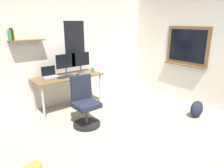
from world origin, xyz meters
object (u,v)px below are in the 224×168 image
object	(u,v)px
monitor_primary	(66,63)
backpack	(197,109)
laptop	(50,74)
desk	(68,79)
monitor_secondary	(81,61)
computer_mouse	(77,74)
office_chair	(85,104)
keyboard	(66,77)
coffee_mug	(93,70)

from	to	relation	value
monitor_primary	backpack	world-z (taller)	monitor_primary
laptop	monitor_primary	world-z (taller)	monitor_primary
desk	backpack	xyz separation A→B (m)	(1.81, -2.11, -0.51)
monitor_secondary	monitor_primary	bearing A→B (deg)	180.00
laptop	monitor_secondary	bearing A→B (deg)	-3.67
laptop	backpack	xyz separation A→B (m)	(2.14, -2.27, -0.64)
monitor_secondary	computer_mouse	xyz separation A→B (m)	(-0.21, -0.19, -0.25)
computer_mouse	laptop	bearing A→B (deg)	156.52
desk	office_chair	xyz separation A→B (m)	(-0.14, -0.91, -0.28)
monitor_secondary	computer_mouse	size ratio (longest dim) A/B	4.46
monitor_primary	monitor_secondary	xyz separation A→B (m)	(0.38, 0.00, 0.00)
keyboard	coffee_mug	distance (m)	0.73
desk	monitor_primary	bearing A→B (deg)	70.46
desk	monitor_secondary	bearing A→B (deg)	14.36
office_chair	computer_mouse	world-z (taller)	office_chair
desk	keyboard	xyz separation A→B (m)	(-0.08, -0.08, 0.08)
monitor_secondary	keyboard	bearing A→B (deg)	-158.99
laptop	monitor_primary	size ratio (longest dim) A/B	0.67
monitor_secondary	coffee_mug	distance (m)	0.36
desk	laptop	world-z (taller)	laptop
keyboard	computer_mouse	bearing A→B (deg)	0.00
monitor_primary	backpack	size ratio (longest dim) A/B	1.32
office_chair	keyboard	size ratio (longest dim) A/B	2.57
desk	office_chair	distance (m)	0.96
office_chair	keyboard	bearing A→B (deg)	85.51
laptop	backpack	bearing A→B (deg)	-46.58
office_chair	backpack	world-z (taller)	office_chair
desk	backpack	size ratio (longest dim) A/B	4.27
desk	monitor_primary	world-z (taller)	monitor_primary
desk	computer_mouse	bearing A→B (deg)	-21.78
desk	monitor_secondary	xyz separation A→B (m)	(0.41, 0.11, 0.34)
desk	computer_mouse	world-z (taller)	computer_mouse
laptop	keyboard	size ratio (longest dim) A/B	0.84
desk	monitor_secondary	distance (m)	0.55
desk	office_chair	size ratio (longest dim) A/B	1.58
laptop	office_chair	bearing A→B (deg)	-79.41
desk	laptop	xyz separation A→B (m)	(-0.34, 0.15, 0.13)
monitor_secondary	desk	bearing A→B (deg)	-165.64
laptop	keyboard	distance (m)	0.36
monitor_primary	monitor_secondary	distance (m)	0.38
desk	backpack	bearing A→B (deg)	-49.47
coffee_mug	monitor_secondary	bearing A→B (deg)	149.98
office_chair	computer_mouse	bearing A→B (deg)	67.32
computer_mouse	keyboard	bearing A→B (deg)	180.00
desk	computer_mouse	xyz separation A→B (m)	(0.20, -0.08, 0.09)
monitor_primary	backpack	distance (m)	2.96
office_chair	backpack	size ratio (longest dim) A/B	2.69
monitor_secondary	backpack	size ratio (longest dim) A/B	1.32
monitor_primary	computer_mouse	xyz separation A→B (m)	(0.17, -0.19, -0.25)
desk	monitor_secondary	world-z (taller)	monitor_secondary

